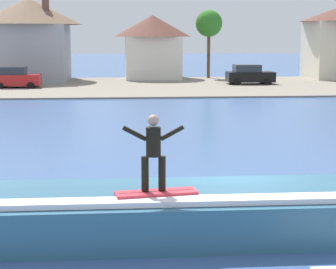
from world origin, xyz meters
TOP-DOWN VIEW (x-y plane):
  - ground_plane at (0.00, 0.00)m, footprint 260.00×260.00m
  - wave_crest at (-1.31, -1.37)m, footprint 10.22×3.00m
  - surfboard at (-2.03, -1.92)m, footprint 1.83×0.77m
  - surfer at (-2.08, -1.87)m, footprint 1.34×0.32m
  - shoreline_bank at (0.00, 38.04)m, footprint 120.00×19.82m
  - car_near_shore at (-11.37, 36.74)m, footprint 3.89×2.30m
  - car_far_shore at (8.83, 38.79)m, footprint 4.19×2.32m
  - house_with_chimney at (-11.31, 44.75)m, footprint 10.25×10.25m
  - house_small_cottage at (0.61, 46.60)m, footprint 7.68×7.68m
  - tree_short_bushy at (6.30, 46.66)m, footprint 2.70×2.70m

SIDE VIEW (x-z plane):
  - ground_plane at x=0.00m, z-range 0.00..0.00m
  - shoreline_bank at x=0.00m, z-range 0.00..0.13m
  - wave_crest at x=-1.31m, z-range -0.03..1.07m
  - car_near_shore at x=-11.37m, z-range 0.02..1.88m
  - car_far_shore at x=8.83m, z-range 0.02..1.88m
  - surfboard at x=-2.03m, z-range 1.10..1.16m
  - surfer at x=-2.08m, z-range 1.26..2.94m
  - house_small_cottage at x=0.61m, z-range 0.43..6.84m
  - house_with_chimney at x=-11.31m, z-range 0.44..8.52m
  - tree_short_bushy at x=6.30m, z-range 2.05..9.01m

